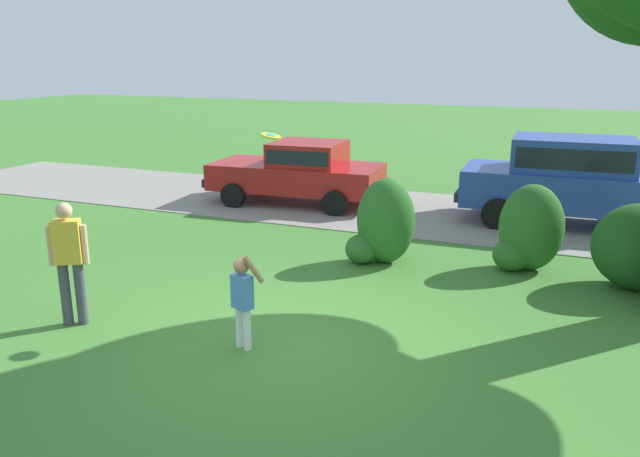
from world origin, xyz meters
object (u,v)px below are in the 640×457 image
Objects in this scene: parked_sedan at (300,170)px; parked_suv at (571,177)px; frisbee at (271,136)px; adult_onlooker at (69,257)px; child_thrower at (242,295)px.

parked_suv reaches higher than parked_sedan.
frisbee is (2.46, -6.48, 1.72)m from parked_sedan.
parked_suv is at bearing 53.06° from adult_onlooker.
parked_suv is 16.94× the size of frisbee.
parked_suv reaches higher than adult_onlooker.
parked_sedan is at bearing 108.80° from child_thrower.
parked_sedan reaches higher than child_thrower.
child_thrower is (-3.66, -8.01, -0.36)m from parked_suv.
parked_sedan is at bearing 110.76° from frisbee.
adult_onlooker is (0.07, -7.90, 0.13)m from parked_sedan.
parked_suv is 2.73× the size of adult_onlooker.
frisbee reaches higher than parked_suv.
parked_suv is at bearing 65.45° from child_thrower.
adult_onlooker reaches higher than child_thrower.
parked_sedan is at bearing 90.54° from adult_onlooker.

